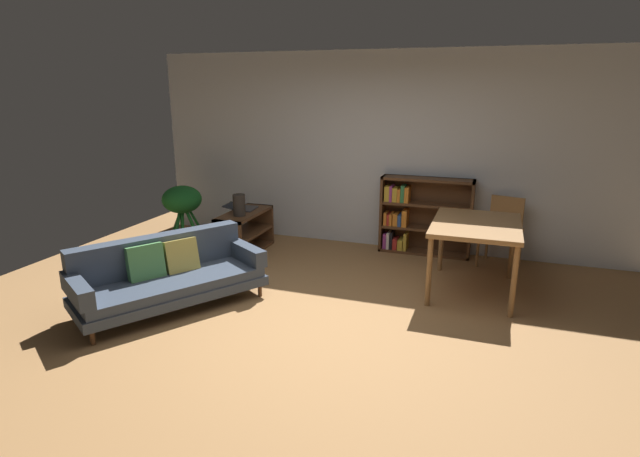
% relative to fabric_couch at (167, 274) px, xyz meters
% --- Properties ---
extents(ground_plane, '(8.16, 8.16, 0.00)m').
position_rel_fabric_couch_xyz_m(ground_plane, '(1.63, 0.11, -0.34)').
color(ground_plane, '#9E7042').
extents(back_wall_panel, '(6.80, 0.10, 2.70)m').
position_rel_fabric_couch_xyz_m(back_wall_panel, '(1.63, 2.81, 1.01)').
color(back_wall_panel, silver).
rests_on(back_wall_panel, ground_plane).
extents(fabric_couch, '(1.66, 2.01, 0.72)m').
position_rel_fabric_couch_xyz_m(fabric_couch, '(0.00, 0.00, 0.00)').
color(fabric_couch, '#56351E').
rests_on(fabric_couch, ground_plane).
extents(media_console, '(0.41, 1.00, 0.57)m').
position_rel_fabric_couch_xyz_m(media_console, '(-0.06, 1.84, -0.06)').
color(media_console, '#56351E').
rests_on(media_console, ground_plane).
extents(open_laptop, '(0.45, 0.37, 0.06)m').
position_rel_fabric_couch_xyz_m(open_laptop, '(-0.16, 1.98, 0.25)').
color(open_laptop, '#333338').
rests_on(open_laptop, media_console).
extents(desk_speaker, '(0.16, 0.16, 0.29)m').
position_rel_fabric_couch_xyz_m(desk_speaker, '(-0.02, 1.64, 0.37)').
color(desk_speaker, '#2D2823').
rests_on(desk_speaker, media_console).
extents(potted_floor_plant, '(0.56, 0.56, 0.87)m').
position_rel_fabric_couch_xyz_m(potted_floor_plant, '(-1.04, 1.84, 0.26)').
color(potted_floor_plant, '#333338').
rests_on(potted_floor_plant, ground_plane).
extents(dining_table, '(0.92, 1.22, 0.80)m').
position_rel_fabric_couch_xyz_m(dining_table, '(2.99, 1.45, 0.37)').
color(dining_table, olive).
rests_on(dining_table, ground_plane).
extents(dining_chair_near, '(0.55, 0.52, 0.88)m').
position_rel_fabric_couch_xyz_m(dining_chair_near, '(3.28, 2.47, 0.17)').
color(dining_chair_near, olive).
rests_on(dining_chair_near, ground_plane).
extents(bookshelf, '(1.22, 0.28, 1.05)m').
position_rel_fabric_couch_xyz_m(bookshelf, '(2.20, 2.64, 0.17)').
color(bookshelf, '#56351E').
rests_on(bookshelf, ground_plane).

